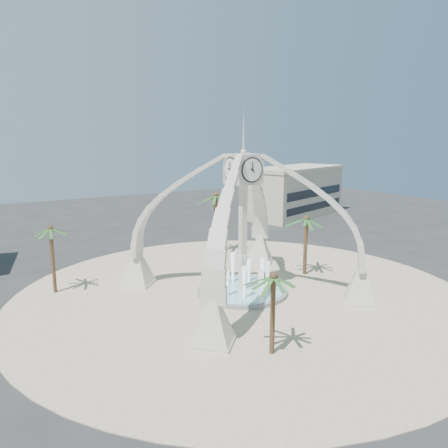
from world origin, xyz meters
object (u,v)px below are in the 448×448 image
palm_south (273,278)px  clock_tower (243,222)px  palm_west (50,230)px  palm_north (216,196)px  palm_east (306,219)px  fountain (242,290)px

palm_south → clock_tower: bearing=65.9°
clock_tower → palm_west: (-14.17, 8.92, -0.70)m
palm_west → palm_north: 19.43m
palm_east → palm_west: bearing=161.2°
palm_east → palm_north: palm_north is taller
fountain → palm_east: size_ratio=1.23×
fountain → palm_east: bearing=8.3°
palm_north → palm_south: size_ratio=1.34×
clock_tower → palm_south: bearing=-114.1°
palm_west → palm_north: (19.00, 3.90, 1.11)m
palm_south → palm_north: bearing=67.8°
palm_east → palm_south: bearing=-138.7°
palm_east → palm_south: palm_east is taller
palm_east → palm_west: (-22.59, 7.69, 0.10)m
palm_west → palm_north: palm_north is taller
clock_tower → fountain: bearing=90.0°
palm_north → palm_south: (-9.39, -22.98, -1.77)m
palm_west → palm_north: size_ratio=0.83×
palm_north → fountain: bearing=-110.6°
fountain → palm_west: palm_west is taller
fountain → palm_south: 12.14m
fountain → palm_south: (-4.56, -10.17, 4.83)m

